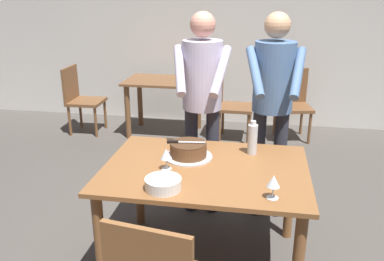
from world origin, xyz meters
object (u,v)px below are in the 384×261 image
wine_glass_far (166,155)px  background_chair_0 (292,101)px  water_bottle (252,139)px  person_standing_beside (273,96)px  person_cutting_cake (202,93)px  cake_knife (178,142)px  background_chair_1 (81,97)px  background_chair_2 (230,103)px  wine_glass_near (273,182)px  cake_on_platter (188,151)px  main_dining_table (205,182)px  plate_stack (163,184)px  background_table (164,92)px

wine_glass_far → background_chair_0: background_chair_0 is taller
water_bottle → person_standing_beside: person_standing_beside is taller
person_cutting_cake → cake_knife: bearing=-98.2°
cake_knife → background_chair_1: background_chair_1 is taller
background_chair_1 → background_chair_2: same height
wine_glass_near → person_cutting_cake: bearing=118.2°
wine_glass_far → cake_knife: bearing=79.9°
water_bottle → background_chair_0: bearing=79.9°
person_cutting_cake → person_standing_beside: bearing=3.0°
wine_glass_near → cake_on_platter: bearing=139.5°
cake_knife → background_chair_0: 2.82m
cake_knife → background_chair_1: (-1.84, 2.36, -0.37)m
main_dining_table → background_chair_0: size_ratio=1.52×
plate_stack → wine_glass_far: 0.29m
person_cutting_cake → main_dining_table: bearing=-79.4°
person_cutting_cake → cake_on_platter: bearing=-91.1°
wine_glass_near → background_chair_0: background_chair_0 is taller
wine_glass_near → background_chair_2: bearing=99.4°
person_cutting_cake → background_chair_0: 2.31m
plate_stack → person_standing_beside: bearing=59.7°
plate_stack → background_table: (-0.73, 2.99, -0.21)m
wine_glass_near → person_standing_beside: (-0.00, 1.09, 0.22)m
wine_glass_near → person_standing_beside: 1.11m
plate_stack → wine_glass_near: size_ratio=1.53×
background_chair_1 → main_dining_table: bearing=-50.6°
wine_glass_far → background_table: bearing=104.1°
cake_on_platter → wine_glass_far: wine_glass_far is taller
cake_knife → background_chair_2: 2.47m
main_dining_table → water_bottle: water_bottle is taller
cake_knife → person_standing_beside: person_standing_beside is taller
background_table → background_chair_2: 0.89m
cake_knife → background_chair_2: bearing=86.1°
person_standing_beside → background_chair_2: person_standing_beside is taller
wine_glass_near → background_chair_0: bearing=84.4°
cake_on_platter → plate_stack: size_ratio=1.55×
main_dining_table → plate_stack: (-0.20, -0.35, 0.15)m
wine_glass_far → water_bottle: size_ratio=0.58×
water_bottle → background_chair_1: (-2.35, 2.21, -0.37)m
cake_on_platter → person_standing_beside: bearing=45.8°
background_chair_0 → wine_glass_far: bearing=-109.3°
main_dining_table → person_cutting_cake: bearing=100.6°
main_dining_table → cake_on_platter: cake_on_platter is taller
wine_glass_far → person_standing_beside: person_standing_beside is taller
main_dining_table → water_bottle: (0.30, 0.29, 0.23)m
main_dining_table → person_cutting_cake: size_ratio=0.79×
background_chair_1 → cake_on_platter: bearing=-50.9°
wine_glass_near → background_chair_1: 3.80m
plate_stack → wine_glass_far: (-0.05, 0.28, 0.07)m
cake_knife → wine_glass_near: wine_glass_near is taller
background_table → background_chair_1: 1.14m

